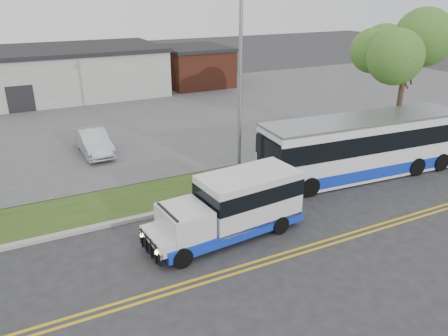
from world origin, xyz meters
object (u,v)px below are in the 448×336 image
transit_bus (363,146)px  parked_car_a (94,142)px  shuttle_bus (235,204)px  streetlight_near (241,78)px  tree_east (408,44)px

transit_bus → parked_car_a: transit_bus is taller
transit_bus → parked_car_a: (-11.91, 9.31, -0.76)m
shuttle_bus → parked_car_a: 12.09m
shuttle_bus → parked_car_a: bearing=100.0°
streetlight_near → transit_bus: bearing=-19.3°
parked_car_a → tree_east: bearing=-24.3°
tree_east → shuttle_bus: tree_east is taller
tree_east → streetlight_near: size_ratio=0.88×
shuttle_bus → parked_car_a: shuttle_bus is taller
tree_east → streetlight_near: streetlight_near is taller
tree_east → streetlight_near: 11.05m
streetlight_near → transit_bus: streetlight_near is taller
streetlight_near → parked_car_a: streetlight_near is taller
tree_east → streetlight_near: bearing=-178.6°
tree_east → transit_bus: 7.17m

